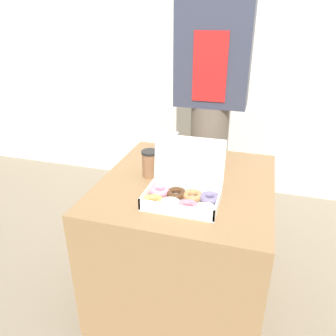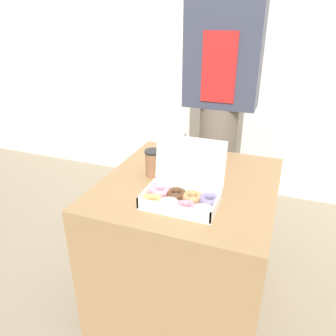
{
  "view_description": "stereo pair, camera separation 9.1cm",
  "coord_description": "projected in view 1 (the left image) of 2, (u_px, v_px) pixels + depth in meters",
  "views": [
    {
      "loc": [
        0.31,
        -1.37,
        1.47
      ],
      "look_at": [
        -0.04,
        -0.18,
        0.89
      ],
      "focal_mm": 35.0,
      "sensor_mm": 36.0,
      "label": 1
    },
    {
      "loc": [
        0.39,
        -1.34,
        1.47
      ],
      "look_at": [
        -0.04,
        -0.18,
        0.89
      ],
      "focal_mm": 35.0,
      "sensor_mm": 36.0,
      "label": 2
    }
  ],
  "objects": [
    {
      "name": "person_customer",
      "position": [
        211.0,
        103.0,
        2.03
      ],
      "size": [
        0.43,
        0.24,
        1.79
      ],
      "color": "#665B51",
      "rests_on": "ground_plane"
    },
    {
      "name": "table",
      "position": [
        185.0,
        243.0,
        1.73
      ],
      "size": [
        0.81,
        0.88,
        0.75
      ],
      "color": "#99754C",
      "rests_on": "ground_plane"
    },
    {
      "name": "coffee_cup",
      "position": [
        150.0,
        163.0,
        1.59
      ],
      "size": [
        0.08,
        0.08,
        0.13
      ],
      "color": "#8C6042",
      "rests_on": "table"
    },
    {
      "name": "ground_plane",
      "position": [
        184.0,
        295.0,
        1.89
      ],
      "size": [
        14.0,
        14.0,
        0.0
      ],
      "primitive_type": "plane",
      "color": "gray"
    },
    {
      "name": "wall_back",
      "position": [
        231.0,
        38.0,
        2.59
      ],
      "size": [
        10.0,
        0.05,
        2.6
      ],
      "color": "silver",
      "rests_on": "ground_plane"
    },
    {
      "name": "donut_box",
      "position": [
        182.0,
        195.0,
        1.38
      ],
      "size": [
        0.33,
        0.24,
        0.26
      ],
      "color": "white",
      "rests_on": "table"
    },
    {
      "name": "napkin_holder",
      "position": [
        170.0,
        141.0,
        1.93
      ],
      "size": [
        0.1,
        0.06,
        0.1
      ],
      "color": "silver",
      "rests_on": "table"
    }
  ]
}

